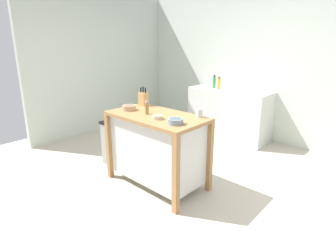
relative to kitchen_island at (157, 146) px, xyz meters
name	(u,v)px	position (x,y,z in m)	size (l,w,h in m)	color
ground_plane	(164,188)	(0.14, -0.03, -0.50)	(6.04, 6.04, 0.00)	#BCB29E
wall_back	(261,66)	(0.14, 2.46, 0.80)	(5.04, 0.10, 2.60)	silver
wall_left	(103,64)	(-2.38, 0.91, 0.80)	(0.10, 3.09, 2.60)	beige
kitchen_island	(157,146)	(0.00, 0.00, 0.00)	(1.19, 0.65, 0.89)	#9E7042
knife_block	(143,99)	(-0.47, 0.23, 0.48)	(0.11, 0.09, 0.25)	tan
bowl_stoneware_deep	(175,121)	(0.40, -0.12, 0.42)	(0.16, 0.16, 0.06)	gray
bowl_ceramic_wide	(157,117)	(0.13, -0.12, 0.41)	(0.12, 0.12, 0.04)	beige
bowl_ceramic_small	(129,108)	(-0.41, -0.07, 0.42)	(0.17, 0.17, 0.06)	tan
drinking_cup	(199,113)	(0.43, 0.26, 0.44)	(0.07, 0.07, 0.10)	silver
pepper_grinder	(147,108)	(-0.10, -0.05, 0.47)	(0.04, 0.04, 0.17)	#9E7042
trash_bin	(116,143)	(-0.83, 0.00, -0.18)	(0.36, 0.28, 0.63)	gray
sink_counter	(229,113)	(-0.24, 2.11, -0.05)	(1.44, 0.60, 0.89)	silver
sink_faucet	(235,82)	(-0.24, 2.25, 0.50)	(0.02, 0.02, 0.22)	#B7BCC1
bottle_hand_soap	(214,82)	(-0.53, 2.02, 0.51)	(0.06, 0.06, 0.24)	green
bottle_spray_cleaner	(219,83)	(-0.43, 2.02, 0.49)	(0.06, 0.06, 0.22)	yellow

